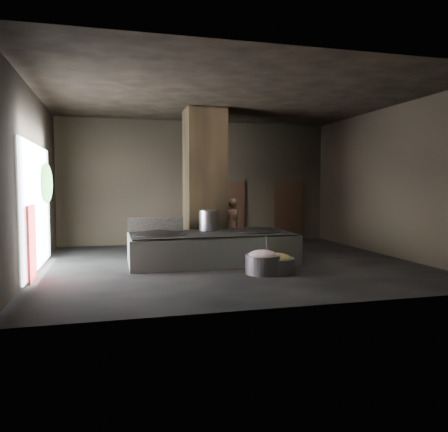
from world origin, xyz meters
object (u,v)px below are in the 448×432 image
object	(u,v)px
wok_left	(159,237)
meat_basin	(263,264)
hearth_platform	(211,248)
wok_right	(257,234)
stock_pot	(209,220)
cook	(231,225)
veg_basin	(275,265)

from	to	relation	value
wok_left	meat_basin	distance (m)	2.97
hearth_platform	meat_basin	distance (m)	2.05
wok_right	stock_pot	world-z (taller)	stock_pot
wok_left	meat_basin	size ratio (longest dim) A/B	1.70
hearth_platform	cook	world-z (taller)	cook
wok_right	cook	size ratio (longest dim) A/B	0.77
wok_right	meat_basin	xyz separation A→B (m)	(-0.50, -1.91, -0.52)
hearth_platform	meat_basin	size ratio (longest dim) A/B	5.38
stock_pot	meat_basin	bearing A→B (deg)	-71.62
cook	veg_basin	distance (m)	3.71
wok_right	wok_left	bearing A→B (deg)	-177.95
meat_basin	wok_left	bearing A→B (deg)	141.85
hearth_platform	veg_basin	world-z (taller)	hearth_platform
stock_pot	wok_right	bearing A→B (deg)	-21.04
hearth_platform	cook	xyz separation A→B (m)	(1.11, 1.91, 0.47)
wok_right	stock_pot	distance (m)	1.44
wok_left	wok_right	size ratio (longest dim) A/B	1.07
cook	meat_basin	world-z (taller)	cook
wok_right	veg_basin	bearing A→B (deg)	-94.30
stock_pot	cook	distance (m)	1.75
hearth_platform	veg_basin	distance (m)	2.13
stock_pot	meat_basin	distance (m)	2.69
cook	wok_right	bearing A→B (deg)	76.50
cook	veg_basin	xyz separation A→B (m)	(0.10, -3.64, -0.68)
cook	meat_basin	distance (m)	3.83
veg_basin	meat_basin	distance (m)	0.39
cook	meat_basin	size ratio (longest dim) A/B	2.05
hearth_platform	veg_basin	xyz separation A→B (m)	(1.22, -1.73, -0.21)
stock_pot	meat_basin	xyz separation A→B (m)	(0.80, -2.41, -0.90)
wok_left	veg_basin	bearing A→B (deg)	-32.26
hearth_platform	wok_left	bearing A→B (deg)	-177.45
wok_left	meat_basin	world-z (taller)	wok_left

